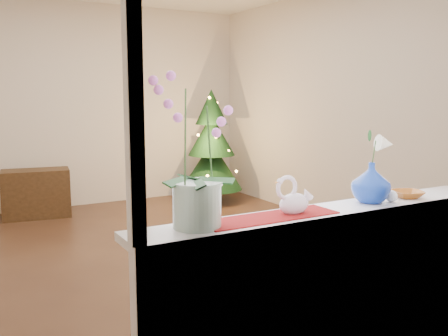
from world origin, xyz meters
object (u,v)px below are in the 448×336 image
Objects in this scene: orchid_pot at (197,151)px; amber_dish at (408,195)px; side_table at (36,193)px; xmas_tree at (212,146)px; blue_vase at (371,180)px; swan at (294,196)px; paperweight at (391,196)px.

amber_dish is (1.32, -0.02, -0.32)m from orchid_pot.
amber_dish reaches higher than side_table.
xmas_tree reaches higher than amber_dish.
blue_vase is 4.63m from side_table.
blue_vase is at bearing -0.44° from orchid_pot.
swan is 0.53m from blue_vase.
blue_vase is (1.05, -0.01, -0.21)m from orchid_pot.
swan is at bearing -113.22° from xmas_tree.
xmas_tree is (1.27, 4.17, -0.26)m from blue_vase.
side_table is at bearing 89.78° from orchid_pot.
paperweight is 0.45× the size of amber_dish.
paperweight is 0.17m from amber_dish.
blue_vase is 0.32× the size of side_table.
side_table is (-1.14, 4.50, -0.66)m from paperweight.
paperweight is (1.15, -0.06, -0.31)m from orchid_pot.
paperweight is at bearing -24.59° from blue_vase.
paperweight reaches higher than side_table.
swan is (0.52, -0.02, -0.25)m from orchid_pot.
paperweight is 4.68m from side_table.
orchid_pot is at bearing 178.92° from amber_dish.
paperweight is (0.11, -0.05, -0.09)m from blue_vase.
swan is at bearing -179.16° from blue_vase.
side_table is at bearing 106.31° from amber_dish.
side_table is (-2.30, 0.28, -0.49)m from xmas_tree.
swan reaches higher than side_table.
swan is at bearing 176.27° from paperweight.
orchid_pot is 0.86× the size of side_table.
swan is at bearing -1.74° from orchid_pot.
xmas_tree is at bearing 73.11° from blue_vase.
orchid_pot reaches higher than blue_vase.
blue_vase is 1.75× the size of amber_dish.
orchid_pot is 4.79m from xmas_tree.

